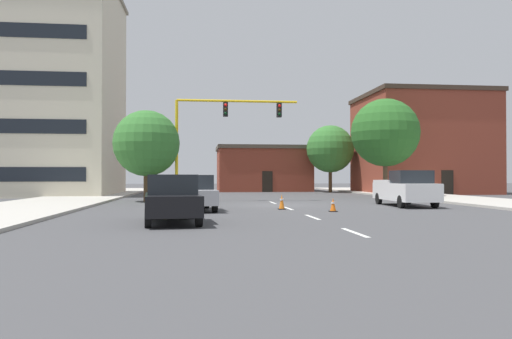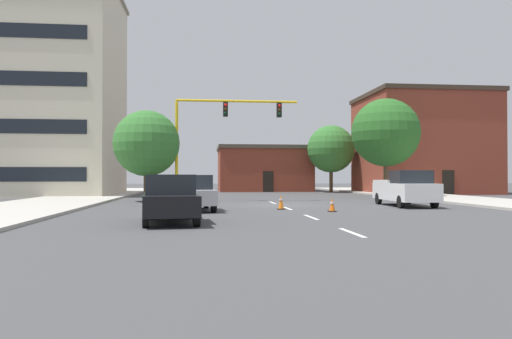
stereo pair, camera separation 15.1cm
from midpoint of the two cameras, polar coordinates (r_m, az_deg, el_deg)
ground_plane at (r=28.61m, az=2.55°, el=-4.14°), size 160.00×160.00×0.00m
sidewalk_left at (r=37.31m, az=-20.37°, el=-3.20°), size 6.00×56.00×0.14m
sidewalk_right at (r=40.43m, az=19.80°, el=-3.01°), size 6.00×56.00×0.14m
lane_stripe_seg_0 at (r=15.00m, az=11.11°, el=-7.20°), size 0.16×2.40×0.01m
lane_stripe_seg_1 at (r=20.29m, az=6.37°, el=-5.52°), size 0.16×2.40×0.01m
lane_stripe_seg_2 at (r=25.66m, az=3.61°, el=-4.52°), size 0.16×2.40×0.01m
lane_stripe_seg_3 at (r=31.08m, az=1.82°, el=-3.87°), size 0.16×2.40×0.01m
building_tall_left at (r=47.48m, az=-23.66°, el=8.45°), size 12.95×12.80×18.45m
building_brick_center at (r=55.20m, az=0.72°, el=0.10°), size 10.36×7.83×5.01m
building_row_right at (r=51.03m, az=18.57°, el=2.87°), size 11.53×10.45×9.74m
traffic_signal_gantry at (r=32.98m, az=-7.35°, el=0.21°), size 9.03×1.20×6.83m
tree_left_near at (r=33.22m, az=-12.74°, el=2.97°), size 4.37×4.37×6.03m
tree_right_far at (r=51.23m, az=8.54°, el=2.37°), size 4.88×4.88×6.93m
tree_right_mid at (r=40.11m, az=14.67°, el=4.15°), size 5.37×5.37×7.80m
pickup_truck_white at (r=28.65m, az=16.82°, el=-2.15°), size 2.23×5.48×1.99m
sedan_silver_near_left at (r=24.20m, az=-7.44°, el=-2.65°), size 2.32×4.67×1.74m
sedan_black_mid_left at (r=17.96m, az=-10.01°, el=-3.30°), size 2.29×4.66×1.74m
traffic_cone_roadside_a at (r=24.82m, az=2.84°, el=-3.78°), size 0.36×0.36×0.78m
traffic_cone_roadside_b at (r=23.49m, az=8.76°, el=-4.09°), size 0.36×0.36×0.65m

